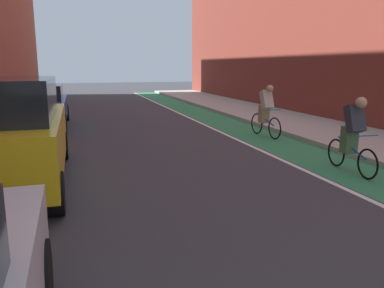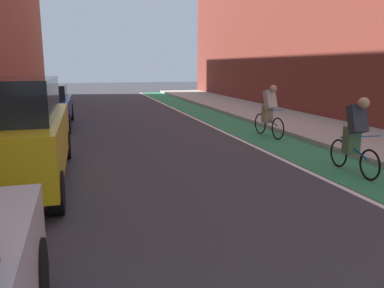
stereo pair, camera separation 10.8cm
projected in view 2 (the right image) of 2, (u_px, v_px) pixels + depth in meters
The scene contains 8 objects.
ground_plane at pixel (149, 138), 11.95m from camera, with size 79.81×79.81×0.00m, color #38383D.
bike_lane_paint at pixel (231, 124), 14.76m from camera, with size 1.60×36.28×0.00m, color #2D8451.
lane_divider_stripe at pixel (209, 125), 14.52m from camera, with size 0.12×36.28×0.00m, color white.
sidewalk_right at pixel (288, 120), 15.39m from camera, with size 3.23×36.28×0.14m, color #A8A59E.
parked_suv_yellow_cab at pixel (8, 131), 7.05m from camera, with size 2.01×4.74×1.98m.
parked_sedan_blue at pixel (44, 106), 13.73m from camera, with size 1.89×4.47×1.53m.
cyclist_mid at pixel (355, 135), 7.90m from camera, with size 0.48×1.66×1.59m.
cyclist_trailing at pixel (269, 111), 12.00m from camera, with size 0.48×1.72×1.61m.
Camera 2 is at (-1.89, 2.47, 2.20)m, focal length 36.17 mm.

